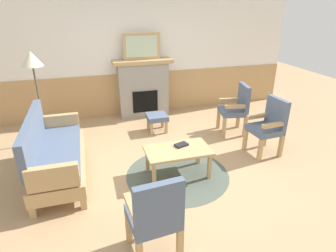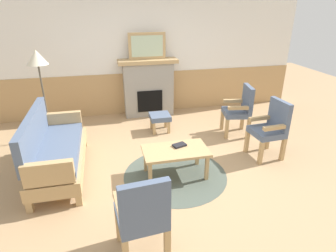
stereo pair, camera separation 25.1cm
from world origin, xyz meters
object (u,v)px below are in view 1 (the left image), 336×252
coffee_table (178,152)px  floor_lamp_by_couch (32,65)px  book_on_table (181,145)px  armchair_near_fireplace (236,107)px  armchair_by_window_left (269,124)px  framed_picture (142,46)px  couch (55,154)px  fireplace (143,88)px  armchair_front_left (155,214)px  footstool (157,118)px

coffee_table → floor_lamp_by_couch: (-2.03, 1.75, 1.06)m
book_on_table → floor_lamp_by_couch: floor_lamp_by_couch is taller
armchair_near_fireplace → armchair_by_window_left: size_ratio=1.00×
book_on_table → floor_lamp_by_couch: (-2.11, 1.66, 1.00)m
coffee_table → floor_lamp_by_couch: bearing=139.2°
framed_picture → book_on_table: 2.75m
framed_picture → armchair_near_fireplace: (1.56, -1.45, -1.02)m
framed_picture → couch: size_ratio=0.44×
coffee_table → armchair_by_window_left: size_ratio=0.98×
couch → coffee_table: couch is taller
fireplace → framed_picture: framed_picture is taller
framed_picture → armchair_front_left: 4.17m
footstool → armchair_by_window_left: 2.14m
coffee_table → armchair_near_fireplace: size_ratio=0.98×
framed_picture → armchair_by_window_left: 3.07m
framed_picture → armchair_by_window_left: size_ratio=0.82×
framed_picture → couch: framed_picture is taller
coffee_table → book_on_table: size_ratio=4.89×
fireplace → footstool: size_ratio=3.25×
armchair_near_fireplace → armchair_by_window_left: 0.93m
fireplace → footstool: 1.05m
armchair_front_left → floor_lamp_by_couch: (-1.35, 3.11, 0.91)m
fireplace → footstool: fireplace is taller
book_on_table → floor_lamp_by_couch: size_ratio=0.12×
armchair_near_fireplace → armchair_by_window_left: (0.10, -0.92, 0.00)m
footstool → framed_picture: bearing=93.8°
framed_picture → fireplace: bearing=-90.0°
footstool → armchair_by_window_left: armchair_by_window_left is taller
fireplace → armchair_front_left: bearing=-100.1°
footstool → armchair_near_fireplace: size_ratio=0.41×
framed_picture → couch: 3.02m
fireplace → armchair_by_window_left: size_ratio=1.33×
framed_picture → armchair_near_fireplace: bearing=-43.0°
book_on_table → footstool: (0.01, 1.54, -0.17)m
couch → framed_picture: bearing=50.7°
fireplace → floor_lamp_by_couch: bearing=-157.3°
book_on_table → armchair_near_fireplace: armchair_near_fireplace is taller
framed_picture → footstool: framed_picture is taller
couch → armchair_near_fireplace: bearing=12.0°
fireplace → coffee_table: bearing=-90.6°
couch → footstool: 2.18m
armchair_front_left → fireplace: bearing=79.9°
armchair_front_left → floor_lamp_by_couch: floor_lamp_by_couch is taller
couch → book_on_table: (1.82, -0.36, 0.06)m
fireplace → armchair_near_fireplace: size_ratio=1.33×
framed_picture → footstool: bearing=-86.2°
footstool → armchair_front_left: 3.10m
coffee_table → armchair_front_left: (-0.68, -1.36, 0.15)m
book_on_table → armchair_front_left: 1.65m
armchair_near_fireplace → floor_lamp_by_couch: floor_lamp_by_couch is taller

